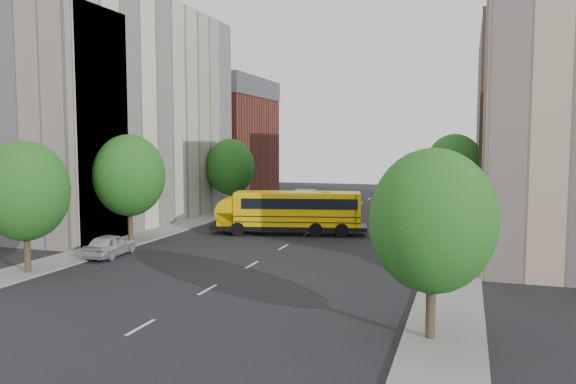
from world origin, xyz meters
The scene contains 23 objects.
ground centered at (0.00, 0.00, 0.00)m, with size 120.00×120.00×0.00m, color black.
sidewalk_left centered at (-11.50, 5.00, 0.06)m, with size 3.00×80.00×0.12m, color slate.
sidewalk_right centered at (11.50, 5.00, 0.06)m, with size 3.00×80.00×0.12m, color slate.
lane_markings centered at (0.00, 10.00, 0.01)m, with size 0.15×64.00×0.01m, color silver.
building_left_cream centered at (-18.00, 6.00, 10.00)m, with size 10.00×26.00×20.00m, color beige.
building_left_redbrick centered at (-18.00, 28.00, 6.50)m, with size 10.00×15.00×13.00m, color maroon.
building_left_near centered at (-18.00, -4.50, 8.50)m, with size 10.00×7.00×17.00m, color tan.
building_right_far centered at (18.00, 20.00, 9.00)m, with size 10.00×22.00×18.00m, color tan.
building_right_sidewall centered at (18.00, 9.00, 9.00)m, with size 10.10×0.30×18.00m, color brown.
street_tree_0 centered at (-11.00, -14.00, 4.64)m, with size 4.80×4.80×7.41m.
street_tree_1 centered at (-11.00, -4.00, 4.95)m, with size 5.12×5.12×7.90m.
street_tree_2 centered at (-11.00, 14.00, 4.83)m, with size 4.99×4.99×7.71m.
street_tree_3 centered at (11.00, -18.00, 4.45)m, with size 4.61×4.61×7.11m.
street_tree_4 centered at (11.00, 14.00, 5.08)m, with size 5.25×5.25×8.10m.
street_tree_5 centered at (11.00, 26.00, 4.70)m, with size 4.86×4.86×7.51m.
school_bus centered at (-1.46, 3.46, 1.94)m, with size 12.64×5.53×3.48m.
safari_truck centered at (8.20, 9.25, 1.50)m, with size 7.00×4.47×2.83m.
parked_car_0 centered at (-9.60, -8.44, 0.74)m, with size 1.75×4.35×1.48m, color #AAAAB0.
parked_car_1 centered at (-8.80, 9.72, 0.75)m, with size 1.59×4.57×1.50m, color silver.
parked_car_2 centered at (-9.36, 25.51, 0.71)m, with size 2.37×5.13×1.43m, color black.
parked_car_3 centered at (8.92, -4.26, 0.66)m, with size 1.85×4.56×1.32m, color maroon.
parked_car_4 centered at (9.60, 11.53, 0.76)m, with size 1.80×4.48×1.53m, color #374260.
parked_car_5 centered at (9.60, 28.76, 0.79)m, with size 1.68×4.81×1.58m, color gray.
Camera 1 is at (12.17, -38.79, 7.27)m, focal length 35.00 mm.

